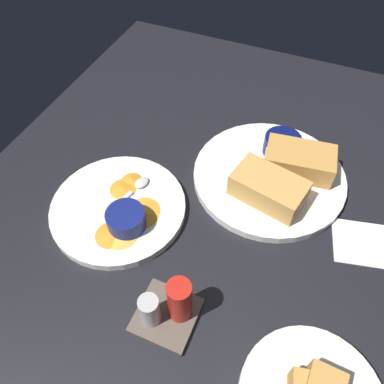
# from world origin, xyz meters

# --- Properties ---
(ground_plane) EXTENTS (1.10, 1.10, 0.03)m
(ground_plane) POSITION_xyz_m (0.00, 0.00, -0.01)
(ground_plane) COLOR black
(plate_sandwich_main) EXTENTS (0.30, 0.30, 0.02)m
(plate_sandwich_main) POSITION_xyz_m (0.01, -0.09, 0.01)
(plate_sandwich_main) COLOR white
(plate_sandwich_main) RESTS_ON ground_plane
(sandwich_half_near) EXTENTS (0.14, 0.10, 0.05)m
(sandwich_half_near) POSITION_xyz_m (0.00, -0.04, 0.04)
(sandwich_half_near) COLOR tan
(sandwich_half_near) RESTS_ON plate_sandwich_main
(sandwich_half_far) EXTENTS (0.14, 0.09, 0.05)m
(sandwich_half_far) POSITION_xyz_m (-0.04, -0.12, 0.04)
(sandwich_half_far) COLOR #C68C42
(sandwich_half_far) RESTS_ON plate_sandwich_main
(ramekin_dark_sauce) EXTENTS (0.07, 0.07, 0.04)m
(ramekin_dark_sauce) POSITION_xyz_m (0.01, -0.16, 0.04)
(ramekin_dark_sauce) COLOR #0C144C
(ramekin_dark_sauce) RESTS_ON plate_sandwich_main
(spoon_by_dark_ramekin) EXTENTS (0.03, 0.10, 0.01)m
(spoon_by_dark_ramekin) POSITION_xyz_m (0.02, -0.10, 0.02)
(spoon_by_dark_ramekin) COLOR silver
(spoon_by_dark_ramekin) RESTS_ON plate_sandwich_main
(plate_chips_companion) EXTENTS (0.25, 0.25, 0.02)m
(plate_chips_companion) POSITION_xyz_m (0.24, 0.09, 0.01)
(plate_chips_companion) COLOR white
(plate_chips_companion) RESTS_ON ground_plane
(ramekin_light_gravy) EXTENTS (0.07, 0.07, 0.03)m
(ramekin_light_gravy) POSITION_xyz_m (0.21, 0.12, 0.03)
(ramekin_light_gravy) COLOR navy
(ramekin_light_gravy) RESTS_ON plate_chips_companion
(spoon_by_gravy_ramekin) EXTENTS (0.04, 0.10, 0.01)m
(spoon_by_gravy_ramekin) POSITION_xyz_m (0.23, 0.04, 0.02)
(spoon_by_gravy_ramekin) COLOR silver
(spoon_by_gravy_ramekin) RESTS_ON plate_chips_companion
(plantain_chip_scatter) EXTENTS (0.14, 0.19, 0.01)m
(plantain_chip_scatter) POSITION_xyz_m (0.22, 0.10, 0.02)
(plantain_chip_scatter) COLOR orange
(plantain_chip_scatter) RESTS_ON plate_chips_companion
(condiment_caddy) EXTENTS (0.09, 0.09, 0.10)m
(condiment_caddy) POSITION_xyz_m (0.07, 0.24, 0.03)
(condiment_caddy) COLOR brown
(condiment_caddy) RESTS_ON ground_plane
(paper_napkin_folded) EXTENTS (0.13, 0.11, 0.00)m
(paper_napkin_folded) POSITION_xyz_m (-0.19, -0.01, 0.00)
(paper_napkin_folded) COLOR white
(paper_napkin_folded) RESTS_ON ground_plane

